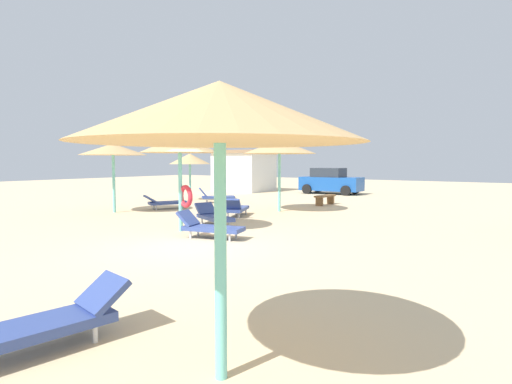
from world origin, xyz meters
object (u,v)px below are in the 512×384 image
object	(u,v)px
parasol_2	(190,159)
bench_0	(325,198)
parasol_0	(180,146)
lounger_1	(47,322)
parked_car	(331,181)
beach_cabana	(244,170)
parasol_3	(113,150)
lounger_0	(213,216)
lounger_6	(209,227)
parasol_1	(220,113)
lounger_4	(236,208)
parasol_4	(279,147)
lounger_2	(216,196)
lounger_3	(165,202)

from	to	relation	value
parasol_2	bench_0	world-z (taller)	parasol_2
parasol_0	lounger_1	size ratio (longest dim) A/B	1.48
parked_car	beach_cabana	distance (m)	6.45
parasol_3	beach_cabana	xyz separation A→B (m)	(-2.99, 13.32, -1.14)
lounger_0	lounger_6	xyz separation A→B (m)	(1.40, -1.83, 0.00)
parasol_1	bench_0	size ratio (longest dim) A/B	1.90
lounger_1	lounger_4	xyz separation A→B (m)	(-5.10, 10.26, 0.01)
parasol_3	lounger_0	distance (m)	6.20
parasol_3	parasol_4	xyz separation A→B (m)	(5.55, 4.26, 0.12)
lounger_2	lounger_6	xyz separation A→B (m)	(6.33, -7.78, -0.00)
parasol_3	beach_cabana	bearing A→B (deg)	102.63
parasol_1	lounger_4	bearing A→B (deg)	126.64
parasol_2	parasol_4	world-z (taller)	parasol_4
parasol_0	parasol_1	xyz separation A→B (m)	(6.49, -5.94, -0.02)
beach_cabana	lounger_0	bearing A→B (deg)	-57.37
lounger_3	beach_cabana	distance (m)	11.93
parasol_0	lounger_0	xyz separation A→B (m)	(0.08, 1.45, -2.31)
lounger_0	beach_cabana	world-z (taller)	beach_cabana
lounger_0	parked_car	xyz separation A→B (m)	(-2.42, 14.77, 0.51)
lounger_0	lounger_3	distance (m)	5.46
parasol_2	parasol_4	xyz separation A→B (m)	(6.66, -1.48, 0.48)
parasol_3	parked_car	world-z (taller)	parasol_3
lounger_1	lounger_2	distance (m)	16.79
parasol_3	lounger_0	world-z (taller)	parasol_3
lounger_6	beach_cabana	world-z (taller)	beach_cabana
parasol_0	lounger_1	world-z (taller)	parasol_0
lounger_6	beach_cabana	size ratio (longest dim) A/B	0.49
parasol_3	lounger_3	world-z (taller)	parasol_3
parasol_0	lounger_2	world-z (taller)	parasol_0
parasol_4	lounger_4	bearing A→B (deg)	-102.84
parasol_0	parasol_4	bearing A→B (deg)	91.16
parked_car	parasol_3	bearing A→B (deg)	-102.94
parasol_4	lounger_0	xyz separation A→B (m)	(0.20, -4.57, -2.44)
parasol_3	lounger_1	xyz separation A→B (m)	(10.11, -8.34, -2.33)
parasol_0	lounger_2	bearing A→B (deg)	123.31
parked_car	beach_cabana	world-z (taller)	beach_cabana
lounger_2	beach_cabana	xyz separation A→B (m)	(-3.80, 7.69, 1.17)
parasol_2	parasol_4	bearing A→B (deg)	-12.56
parasol_0	lounger_3	bearing A→B (deg)	141.59
parasol_1	lounger_6	distance (m)	7.83
lounger_2	lounger_4	distance (m)	5.61
beach_cabana	parasol_4	bearing A→B (deg)	-46.73
lounger_3	parked_car	distance (m)	12.64
parasol_4	bench_0	size ratio (longest dim) A/B	2.05
parasol_4	lounger_1	distance (m)	13.63
lounger_3	beach_cabana	size ratio (longest dim) A/B	0.49
lounger_3	lounger_6	bearing A→B (deg)	-33.77
parasol_4	lounger_2	xyz separation A→B (m)	(-4.74, 1.38, -2.44)
bench_0	lounger_6	bearing A→B (deg)	-83.79
parasol_0	parasol_4	xyz separation A→B (m)	(-0.12, 6.02, 0.14)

